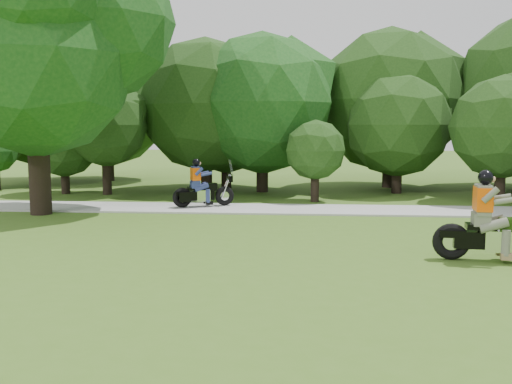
{
  "coord_description": "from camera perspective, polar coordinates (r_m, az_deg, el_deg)",
  "views": [
    {
      "loc": [
        -2.04,
        -11.15,
        2.96
      ],
      "look_at": [
        -3.35,
        4.75,
        1.01
      ],
      "focal_mm": 40.0,
      "sensor_mm": 36.0,
      "label": 1
    }
  ],
  "objects": [
    {
      "name": "chopper_motorcycle",
      "position": [
        13.16,
        22.62,
        -3.35
      ],
      "size": [
        2.75,
        0.82,
        1.97
      ],
      "rotation": [
        0.0,
        0.0,
        -0.11
      ],
      "color": "black",
      "rests_on": "ground"
    },
    {
      "name": "walkway",
      "position": [
        19.48,
        10.68,
        -1.8
      ],
      "size": [
        60.0,
        2.2,
        0.06
      ],
      "primitive_type": "cube",
      "color": "#969692",
      "rests_on": "ground"
    },
    {
      "name": "ground",
      "position": [
        11.72,
        14.73,
        -7.9
      ],
      "size": [
        100.0,
        100.0,
        0.0
      ],
      "primitive_type": "plane",
      "color": "#3F621C",
      "rests_on": "ground"
    },
    {
      "name": "big_tree_west",
      "position": [
        20.1,
        -21.04,
        14.52
      ],
      "size": [
        8.64,
        6.56,
        9.96
      ],
      "color": "black",
      "rests_on": "ground"
    },
    {
      "name": "tree_line",
      "position": [
        25.82,
        12.03,
        8.26
      ],
      "size": [
        39.74,
        11.59,
        7.86
      ],
      "color": "black",
      "rests_on": "ground"
    },
    {
      "name": "touring_motorcycle",
      "position": [
        19.75,
        -5.64,
        0.27
      ],
      "size": [
        2.08,
        1.28,
        1.67
      ],
      "rotation": [
        0.0,
        0.0,
        0.41
      ],
      "color": "black",
      "rests_on": "walkway"
    }
  ]
}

